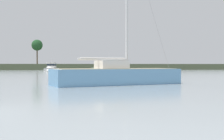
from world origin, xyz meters
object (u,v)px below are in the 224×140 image
cruiser_white (51,69)px  mooring_buoy_yellow (115,71)px  sailboat_skyblue (117,81)px  cruiser_green (107,70)px

cruiser_white → mooring_buoy_yellow: (14.52, -3.34, -0.39)m
mooring_buoy_yellow → sailboat_skyblue: bearing=-97.6°
sailboat_skyblue → cruiser_white: sailboat_skyblue is taller
cruiser_green → mooring_buoy_yellow: bearing=74.4°
cruiser_white → sailboat_skyblue: bearing=-79.8°
sailboat_skyblue → cruiser_white: size_ratio=1.82×
sailboat_skyblue → cruiser_green: 33.60m
cruiser_green → mooring_buoy_yellow: 11.44m
cruiser_white → cruiser_green: (11.45, -14.35, 0.08)m
sailboat_skyblue → cruiser_green: size_ratio=1.55×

